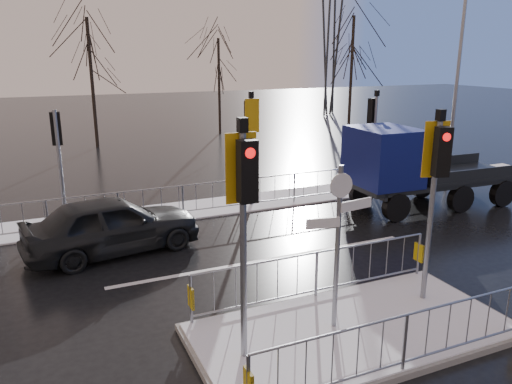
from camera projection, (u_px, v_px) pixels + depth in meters
name	position (u px, v px, depth m)	size (l,w,h in m)	color
ground	(353.00, 334.00, 9.31)	(120.00, 120.00, 0.00)	black
snow_verge	(207.00, 208.00, 16.89)	(30.00, 2.00, 0.04)	white
lane_markings	(363.00, 343.00, 9.02)	(8.00, 11.38, 0.01)	silver
traffic_island	(353.00, 315.00, 9.21)	(6.00, 3.04, 4.15)	slate
far_kerb_fixtures	(220.00, 182.00, 16.29)	(18.00, 0.65, 3.83)	gray
car_far_lane	(112.00, 225.00, 12.96)	(1.81, 4.49, 1.53)	black
flatbed_truck	(404.00, 166.00, 16.39)	(6.09, 2.40, 2.79)	black
tree_far_a	(90.00, 58.00, 26.64)	(3.75, 3.75, 7.08)	black
tree_far_b	(219.00, 68.00, 31.68)	(3.25, 3.25, 6.14)	black
tree_far_c	(352.00, 52.00, 31.88)	(4.00, 4.00, 7.55)	black
street_lamp_right	(459.00, 71.00, 19.73)	(1.25, 0.18, 8.00)	gray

